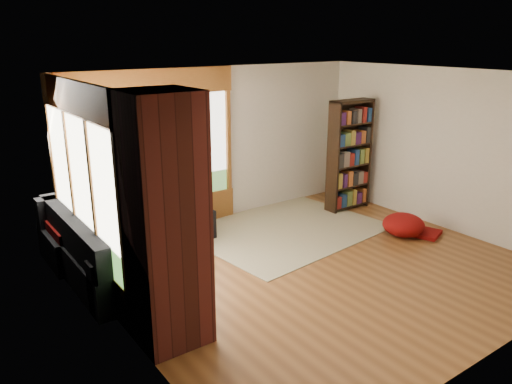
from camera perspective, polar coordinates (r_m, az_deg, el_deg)
floor at (r=7.05m, az=6.95°, el=-8.49°), size 5.50×5.50×0.00m
ceiling at (r=6.37m, az=7.81°, el=13.08°), size 5.50×5.50×0.00m
wall_back at (r=8.53m, az=-4.15°, el=5.43°), size 5.50×0.04×2.60m
wall_front at (r=5.15m, az=26.60°, el=-4.53°), size 5.50×0.04×2.60m
wall_left at (r=5.20m, az=-15.54°, el=-3.08°), size 0.04×5.00×2.60m
wall_right at (r=8.66m, az=20.89°, el=4.50°), size 0.04×5.00×2.60m
windows_back at (r=7.95m, az=-11.44°, el=4.61°), size 2.82×0.10×1.90m
windows_left at (r=6.29m, az=-19.20°, el=0.59°), size 0.10×2.62×1.90m
roller_blind at (r=6.98m, az=-21.31°, el=5.37°), size 0.03×0.72×0.90m
brick_chimney at (r=5.02m, az=-10.39°, el=-3.47°), size 0.70×0.70×2.60m
sectional_sofa at (r=7.30m, az=-13.80°, el=-5.34°), size 2.20×2.20×0.80m
area_rug at (r=8.29m, az=3.43°, el=-4.28°), size 3.24×2.61×0.01m
bookshelf at (r=9.18m, az=10.63°, el=4.12°), size 0.86×0.29×2.00m
pouf at (r=8.32m, az=16.51°, el=-3.55°), size 0.83×0.83×0.36m
dog_tan at (r=7.15m, az=-12.09°, el=-1.34°), size 1.12×0.90×0.55m
dog_brindle at (r=6.62m, az=-12.42°, el=-3.55°), size 0.58×0.81×0.41m
throw_pillows at (r=7.28m, az=-14.23°, el=-1.52°), size 1.98×1.68×0.45m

